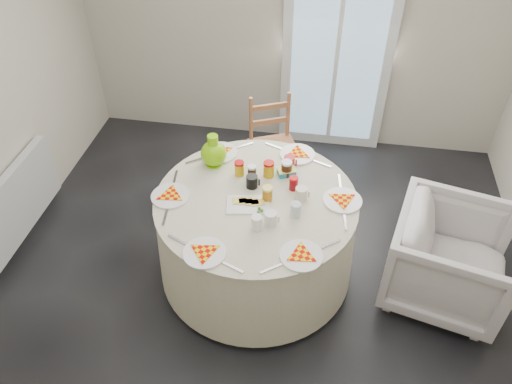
% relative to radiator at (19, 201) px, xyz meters
% --- Properties ---
extents(floor, '(4.00, 4.00, 0.00)m').
position_rel_radiator_xyz_m(floor, '(1.94, -0.20, -0.38)').
color(floor, black).
rests_on(floor, ground).
extents(wall_back, '(4.00, 0.02, 2.60)m').
position_rel_radiator_xyz_m(wall_back, '(1.94, 1.80, 0.92)').
color(wall_back, '#BCB5A3').
rests_on(wall_back, floor).
extents(glass_door, '(1.00, 0.08, 2.10)m').
position_rel_radiator_xyz_m(glass_door, '(2.34, 1.75, 0.67)').
color(glass_door, silver).
rests_on(glass_door, floor).
extents(radiator, '(0.07, 1.00, 0.55)m').
position_rel_radiator_xyz_m(radiator, '(0.00, 0.00, 0.00)').
color(radiator, silver).
rests_on(radiator, floor).
extents(table, '(1.43, 1.43, 0.72)m').
position_rel_radiator_xyz_m(table, '(1.89, -0.07, -0.01)').
color(table, beige).
rests_on(table, floor).
extents(wooden_chair, '(0.51, 0.50, 0.87)m').
position_rel_radiator_xyz_m(wooden_chair, '(1.88, 0.95, 0.09)').
color(wooden_chair, '#A96943').
rests_on(wooden_chair, floor).
extents(armchair, '(0.89, 0.92, 0.80)m').
position_rel_radiator_xyz_m(armchair, '(3.26, -0.05, 0.01)').
color(armchair, beige).
rests_on(armchair, floor).
extents(place_settings, '(1.88, 1.88, 0.03)m').
position_rel_radiator_xyz_m(place_settings, '(1.89, -0.07, 0.39)').
color(place_settings, silver).
rests_on(place_settings, table).
extents(jar_cluster, '(0.51, 0.38, 0.13)m').
position_rel_radiator_xyz_m(jar_cluster, '(1.92, 0.13, 0.44)').
color(jar_cluster, '#A95D29').
rests_on(jar_cluster, table).
extents(butter_tub, '(0.15, 0.13, 0.05)m').
position_rel_radiator_xyz_m(butter_tub, '(2.06, 0.23, 0.41)').
color(butter_tub, teal).
rests_on(butter_tub, table).
extents(green_pitcher, '(0.20, 0.20, 0.24)m').
position_rel_radiator_xyz_m(green_pitcher, '(1.53, 0.27, 0.49)').
color(green_pitcher, '#78C907').
rests_on(green_pitcher, table).
extents(cheese_platter, '(0.31, 0.23, 0.04)m').
position_rel_radiator_xyz_m(cheese_platter, '(1.85, -0.14, 0.39)').
color(cheese_platter, white).
rests_on(cheese_platter, table).
extents(mugs_glasses, '(0.76, 0.76, 0.11)m').
position_rel_radiator_xyz_m(mugs_glasses, '(2.02, -0.06, 0.43)').
color(mugs_glasses, gray).
rests_on(mugs_glasses, table).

